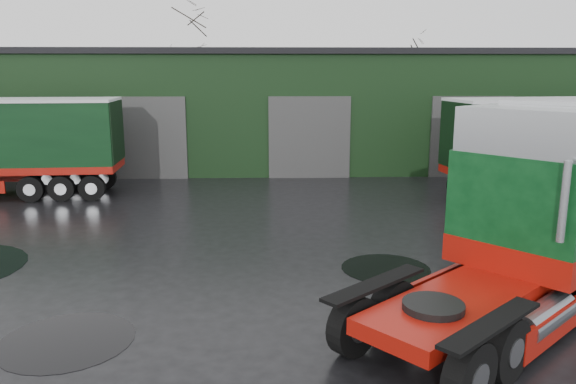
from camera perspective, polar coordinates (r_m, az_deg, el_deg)
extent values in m
plane|color=black|center=(14.43, -2.02, -9.05)|extent=(100.00, 100.00, 0.00)
cube|color=black|center=(33.57, 1.48, 8.45)|extent=(32.00, 12.00, 6.00)
cube|color=black|center=(33.51, 1.51, 13.84)|extent=(32.40, 12.40, 0.30)
cylinder|color=black|center=(12.31, -21.56, -13.85)|extent=(2.64, 2.64, 0.01)
cylinder|color=black|center=(15.52, 9.89, -7.65)|extent=(2.40, 2.40, 0.01)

